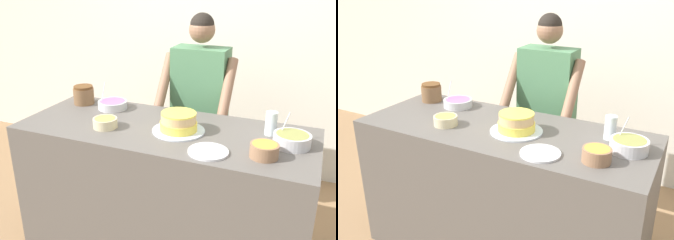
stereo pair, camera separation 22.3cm
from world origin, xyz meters
TOP-DOWN VIEW (x-y plane):
  - wall_back at (0.00, 1.84)m, footprint 10.00×0.05m
  - counter at (0.00, 0.36)m, footprint 1.82×0.73m
  - person_baker at (0.02, 1.00)m, footprint 0.55×0.45m
  - cake at (0.10, 0.35)m, footprint 0.32×0.32m
  - frosting_bowl_yellow at (-0.34, 0.23)m, footprint 0.15×0.15m
  - frosting_bowl_purple at (-0.48, 0.56)m, footprint 0.20×0.20m
  - frosting_bowl_olive at (0.75, 0.40)m, footprint 0.20×0.20m
  - frosting_bowl_orange at (0.63, 0.20)m, footprint 0.15×0.15m
  - drinking_glass at (0.62, 0.51)m, footprint 0.07×0.07m
  - ceramic_plate at (0.35, 0.14)m, footprint 0.22×0.22m
  - stoneware_jar at (-0.73, 0.57)m, footprint 0.15×0.15m

SIDE VIEW (x-z plane):
  - counter at x=0.00m, z-range 0.00..0.93m
  - person_baker at x=0.02m, z-range 0.15..1.71m
  - ceramic_plate at x=0.35m, z-range 0.93..0.94m
  - frosting_bowl_purple at x=-0.48m, z-range 0.87..1.05m
  - frosting_bowl_yellow at x=-0.34m, z-range 0.93..0.99m
  - frosting_bowl_olive at x=0.75m, z-range 0.88..1.05m
  - frosting_bowl_orange at x=0.63m, z-range 0.93..1.01m
  - cake at x=0.10m, z-range 0.92..1.04m
  - stoneware_jar at x=-0.73m, z-range 0.93..1.06m
  - drinking_glass at x=0.62m, z-range 0.93..1.07m
  - wall_back at x=0.00m, z-range 0.00..2.60m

